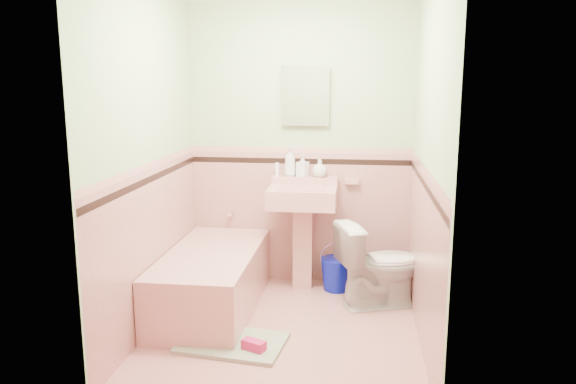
# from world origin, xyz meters

# --- Properties ---
(floor) EXTENTS (2.20, 2.20, 0.00)m
(floor) POSITION_xyz_m (0.00, 0.00, 0.00)
(floor) COLOR tan
(floor) RESTS_ON ground
(wall_back) EXTENTS (2.50, 0.00, 2.50)m
(wall_back) POSITION_xyz_m (0.00, 1.10, 1.25)
(wall_back) COLOR beige
(wall_back) RESTS_ON ground
(wall_front) EXTENTS (2.50, 0.00, 2.50)m
(wall_front) POSITION_xyz_m (0.00, -1.10, 1.25)
(wall_front) COLOR beige
(wall_front) RESTS_ON ground
(wall_left) EXTENTS (0.00, 2.50, 2.50)m
(wall_left) POSITION_xyz_m (-1.00, 0.00, 1.25)
(wall_left) COLOR beige
(wall_left) RESTS_ON ground
(wall_right) EXTENTS (0.00, 2.50, 2.50)m
(wall_right) POSITION_xyz_m (1.00, 0.00, 1.25)
(wall_right) COLOR beige
(wall_right) RESTS_ON ground
(wainscot_back) EXTENTS (2.00, 0.00, 2.00)m
(wainscot_back) POSITION_xyz_m (0.00, 1.09, 0.60)
(wainscot_back) COLOR #D08F8C
(wainscot_back) RESTS_ON ground
(wainscot_front) EXTENTS (2.00, 0.00, 2.00)m
(wainscot_front) POSITION_xyz_m (0.00, -1.09, 0.60)
(wainscot_front) COLOR #D08F8C
(wainscot_front) RESTS_ON ground
(wainscot_left) EXTENTS (0.00, 2.20, 2.20)m
(wainscot_left) POSITION_xyz_m (-0.99, 0.00, 0.60)
(wainscot_left) COLOR #D08F8C
(wainscot_left) RESTS_ON ground
(wainscot_right) EXTENTS (0.00, 2.20, 2.20)m
(wainscot_right) POSITION_xyz_m (0.99, 0.00, 0.60)
(wainscot_right) COLOR #D08F8C
(wainscot_right) RESTS_ON ground
(accent_back) EXTENTS (2.00, 0.00, 2.00)m
(accent_back) POSITION_xyz_m (0.00, 1.08, 1.12)
(accent_back) COLOR black
(accent_back) RESTS_ON ground
(accent_front) EXTENTS (2.00, 0.00, 2.00)m
(accent_front) POSITION_xyz_m (0.00, -1.08, 1.12)
(accent_front) COLOR black
(accent_front) RESTS_ON ground
(accent_left) EXTENTS (0.00, 2.20, 2.20)m
(accent_left) POSITION_xyz_m (-0.98, 0.00, 1.12)
(accent_left) COLOR black
(accent_left) RESTS_ON ground
(accent_right) EXTENTS (0.00, 2.20, 2.20)m
(accent_right) POSITION_xyz_m (0.98, 0.00, 1.12)
(accent_right) COLOR black
(accent_right) RESTS_ON ground
(cap_back) EXTENTS (2.00, 0.00, 2.00)m
(cap_back) POSITION_xyz_m (0.00, 1.08, 1.22)
(cap_back) COLOR #CE8A8B
(cap_back) RESTS_ON ground
(cap_front) EXTENTS (2.00, 0.00, 2.00)m
(cap_front) POSITION_xyz_m (0.00, -1.08, 1.22)
(cap_front) COLOR #CE8A8B
(cap_front) RESTS_ON ground
(cap_left) EXTENTS (0.00, 2.20, 2.20)m
(cap_left) POSITION_xyz_m (-0.98, 0.00, 1.22)
(cap_left) COLOR #CE8A8B
(cap_left) RESTS_ON ground
(cap_right) EXTENTS (0.00, 2.20, 2.20)m
(cap_right) POSITION_xyz_m (0.98, 0.00, 1.22)
(cap_right) COLOR #CE8A8B
(cap_right) RESTS_ON ground
(bathtub) EXTENTS (0.70, 1.50, 0.45)m
(bathtub) POSITION_xyz_m (-0.63, 0.33, 0.23)
(bathtub) COLOR tan
(bathtub) RESTS_ON floor
(tub_faucet) EXTENTS (0.04, 0.12, 0.04)m
(tub_faucet) POSITION_xyz_m (-0.63, 1.05, 0.63)
(tub_faucet) COLOR silver
(tub_faucet) RESTS_ON wall_back
(sink) EXTENTS (0.59, 0.48, 0.92)m
(sink) POSITION_xyz_m (0.05, 0.86, 0.46)
(sink) COLOR tan
(sink) RESTS_ON floor
(sink_faucet) EXTENTS (0.02, 0.02, 0.10)m
(sink_faucet) POSITION_xyz_m (0.05, 1.00, 0.95)
(sink_faucet) COLOR silver
(sink_faucet) RESTS_ON sink
(medicine_cabinet) EXTENTS (0.38, 0.04, 0.48)m
(medicine_cabinet) POSITION_xyz_m (0.05, 1.07, 1.70)
(medicine_cabinet) COLOR white
(medicine_cabinet) RESTS_ON wall_back
(soap_dish) EXTENTS (0.12, 0.07, 0.04)m
(soap_dish) POSITION_xyz_m (0.47, 1.06, 0.95)
(soap_dish) COLOR tan
(soap_dish) RESTS_ON wall_back
(soap_bottle_left) EXTENTS (0.12, 0.12, 0.26)m
(soap_bottle_left) POSITION_xyz_m (-0.08, 1.04, 1.12)
(soap_bottle_left) COLOR #B2B2B2
(soap_bottle_left) RESTS_ON sink
(soap_bottle_mid) EXTENTS (0.12, 0.12, 0.20)m
(soap_bottle_mid) POSITION_xyz_m (0.03, 1.04, 1.09)
(soap_bottle_mid) COLOR #B2B2B2
(soap_bottle_mid) RESTS_ON sink
(soap_bottle_right) EXTENTS (0.17, 0.17, 0.16)m
(soap_bottle_right) POSITION_xyz_m (0.18, 1.04, 1.07)
(soap_bottle_right) COLOR #B2B2B2
(soap_bottle_right) RESTS_ON sink
(tube) EXTENTS (0.04, 0.04, 0.12)m
(tube) POSITION_xyz_m (-0.20, 1.04, 1.05)
(tube) COLOR white
(tube) RESTS_ON sink
(toilet) EXTENTS (0.79, 0.62, 0.71)m
(toilet) POSITION_xyz_m (0.72, 0.56, 0.35)
(toilet) COLOR white
(toilet) RESTS_ON floor
(bucket) EXTENTS (0.34, 0.34, 0.29)m
(bucket) POSITION_xyz_m (0.36, 0.88, 0.14)
(bucket) COLOR #0813AC
(bucket) RESTS_ON floor
(bath_mat) EXTENTS (0.78, 0.57, 0.03)m
(bath_mat) POSITION_xyz_m (-0.33, -0.29, 0.01)
(bath_mat) COLOR gray
(bath_mat) RESTS_ON floor
(shoe) EXTENTS (0.18, 0.14, 0.07)m
(shoe) POSITION_xyz_m (-0.15, -0.40, 0.06)
(shoe) COLOR #BF1E59
(shoe) RESTS_ON bath_mat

